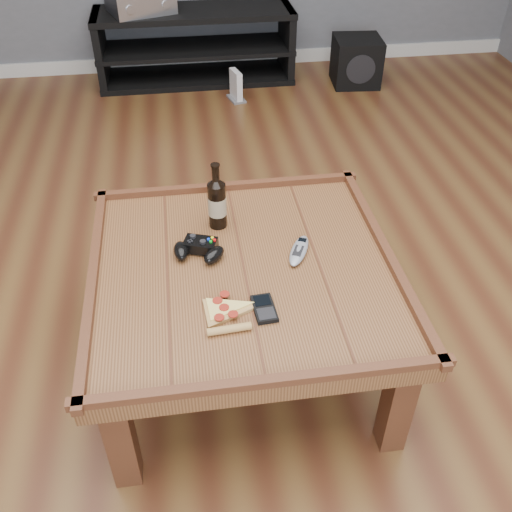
{
  "coord_description": "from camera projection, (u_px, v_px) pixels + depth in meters",
  "views": [
    {
      "loc": [
        -0.17,
        -1.42,
        1.66
      ],
      "look_at": [
        0.04,
        -0.03,
        0.52
      ],
      "focal_mm": 40.0,
      "sensor_mm": 36.0,
      "label": 1
    }
  ],
  "objects": [
    {
      "name": "ground",
      "position": [
        245.0,
        358.0,
        2.16
      ],
      "size": [
        6.0,
        6.0,
        0.0
      ],
      "primitive_type": "plane",
      "color": "#4C2615",
      "rests_on": "ground"
    },
    {
      "name": "baseboard",
      "position": [
        195.0,
        61.0,
        4.42
      ],
      "size": [
        5.0,
        0.02,
        0.1
      ],
      "primitive_type": "cube",
      "color": "silver",
      "rests_on": "ground"
    },
    {
      "name": "coffee_table",
      "position": [
        244.0,
        281.0,
        1.91
      ],
      "size": [
        1.03,
        1.03,
        0.48
      ],
      "color": "#4E2D16",
      "rests_on": "ground"
    },
    {
      "name": "media_console",
      "position": [
        196.0,
        46.0,
        4.12
      ],
      "size": [
        1.4,
        0.45,
        0.5
      ],
      "color": "black",
      "rests_on": "ground"
    },
    {
      "name": "beer_bottle",
      "position": [
        217.0,
        202.0,
        1.99
      ],
      "size": [
        0.07,
        0.07,
        0.25
      ],
      "color": "black",
      "rests_on": "coffee_table"
    },
    {
      "name": "game_controller",
      "position": [
        199.0,
        249.0,
        1.91
      ],
      "size": [
        0.18,
        0.16,
        0.05
      ],
      "rotation": [
        0.0,
        0.0,
        -0.34
      ],
      "color": "black",
      "rests_on": "coffee_table"
    },
    {
      "name": "pizza_slice",
      "position": [
        225.0,
        312.0,
        1.7
      ],
      "size": [
        0.16,
        0.24,
        0.02
      ],
      "rotation": [
        0.0,
        0.0,
        0.07
      ],
      "color": "tan",
      "rests_on": "coffee_table"
    },
    {
      "name": "smartphone",
      "position": [
        264.0,
        309.0,
        1.71
      ],
      "size": [
        0.07,
        0.12,
        0.02
      ],
      "rotation": [
        0.0,
        0.0,
        0.07
      ],
      "color": "black",
      "rests_on": "coffee_table"
    },
    {
      "name": "remote_control",
      "position": [
        299.0,
        250.0,
        1.92
      ],
      "size": [
        0.12,
        0.18,
        0.02
      ],
      "rotation": [
        0.0,
        0.0,
        -0.44
      ],
      "color": "gray",
      "rests_on": "coffee_table"
    },
    {
      "name": "av_receiver",
      "position": [
        140.0,
        1.0,
        3.87
      ],
      "size": [
        0.5,
        0.45,
        0.14
      ],
      "rotation": [
        0.0,
        0.0,
        0.34
      ],
      "color": "black",
      "rests_on": "media_console"
    },
    {
      "name": "subwoofer",
      "position": [
        356.0,
        61.0,
        4.12
      ],
      "size": [
        0.35,
        0.35,
        0.32
      ],
      "rotation": [
        0.0,
        0.0,
        -0.09
      ],
      "color": "black",
      "rests_on": "ground"
    },
    {
      "name": "game_console",
      "position": [
        236.0,
        87.0,
        3.93
      ],
      "size": [
        0.13,
        0.18,
        0.21
      ],
      "rotation": [
        0.0,
        0.0,
        0.25
      ],
      "color": "slate",
      "rests_on": "ground"
    }
  ]
}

